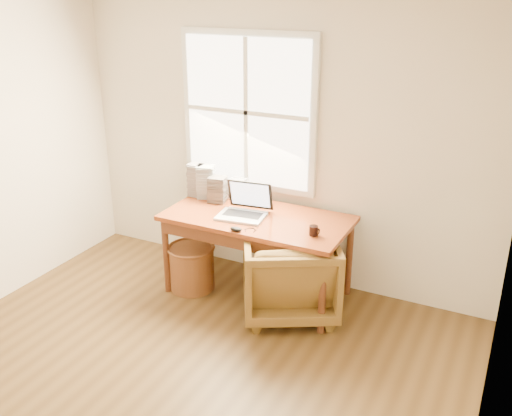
{
  "coord_description": "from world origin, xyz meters",
  "views": [
    {
      "loc": [
        2.01,
        -2.27,
        2.64
      ],
      "look_at": [
        0.06,
        1.65,
        0.89
      ],
      "focal_mm": 40.0,
      "sensor_mm": 36.0,
      "label": 1
    }
  ],
  "objects_px": {
    "armchair": "(290,274)",
    "wicker_stool": "(192,268)",
    "laptop": "(241,201)",
    "cd_stack_a": "(206,182)",
    "coffee_mug": "(314,231)",
    "desk": "(257,218)"
  },
  "relations": [
    {
      "from": "desk",
      "to": "cd_stack_a",
      "type": "relative_size",
      "value": 5.16
    },
    {
      "from": "cd_stack_a",
      "to": "laptop",
      "type": "bearing_deg",
      "value": -29.39
    },
    {
      "from": "laptop",
      "to": "desk",
      "type": "bearing_deg",
      "value": 33.11
    },
    {
      "from": "armchair",
      "to": "coffee_mug",
      "type": "height_order",
      "value": "coffee_mug"
    },
    {
      "from": "laptop",
      "to": "cd_stack_a",
      "type": "xyz_separation_m",
      "value": [
        -0.52,
        0.29,
        -0.0
      ]
    },
    {
      "from": "wicker_stool",
      "to": "coffee_mug",
      "type": "xyz_separation_m",
      "value": [
        1.15,
        0.03,
        0.59
      ]
    },
    {
      "from": "wicker_stool",
      "to": "cd_stack_a",
      "type": "xyz_separation_m",
      "value": [
        -0.06,
        0.39,
        0.7
      ]
    },
    {
      "from": "laptop",
      "to": "wicker_stool",
      "type": "bearing_deg",
      "value": -175.31
    },
    {
      "from": "armchair",
      "to": "wicker_stool",
      "type": "relative_size",
      "value": 1.94
    },
    {
      "from": "wicker_stool",
      "to": "coffee_mug",
      "type": "distance_m",
      "value": 1.29
    },
    {
      "from": "wicker_stool",
      "to": "laptop",
      "type": "distance_m",
      "value": 0.85
    },
    {
      "from": "desk",
      "to": "coffee_mug",
      "type": "distance_m",
      "value": 0.6
    },
    {
      "from": "armchair",
      "to": "wicker_stool",
      "type": "bearing_deg",
      "value": -27.22
    },
    {
      "from": "laptop",
      "to": "cd_stack_a",
      "type": "distance_m",
      "value": 0.6
    },
    {
      "from": "armchair",
      "to": "coffee_mug",
      "type": "distance_m",
      "value": 0.47
    },
    {
      "from": "desk",
      "to": "laptop",
      "type": "height_order",
      "value": "laptop"
    },
    {
      "from": "wicker_stool",
      "to": "cd_stack_a",
      "type": "relative_size",
      "value": 1.31
    },
    {
      "from": "desk",
      "to": "wicker_stool",
      "type": "relative_size",
      "value": 3.94
    },
    {
      "from": "armchair",
      "to": "laptop",
      "type": "bearing_deg",
      "value": -37.11
    },
    {
      "from": "wicker_stool",
      "to": "laptop",
      "type": "xyz_separation_m",
      "value": [
        0.46,
        0.1,
        0.7
      ]
    },
    {
      "from": "desk",
      "to": "wicker_stool",
      "type": "bearing_deg",
      "value": -161.6
    },
    {
      "from": "coffee_mug",
      "to": "cd_stack_a",
      "type": "relative_size",
      "value": 0.26
    }
  ]
}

